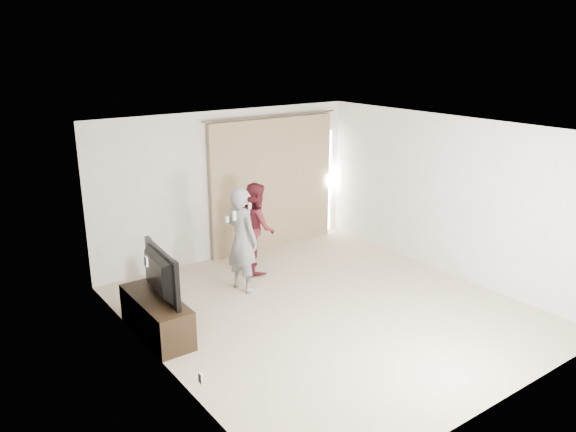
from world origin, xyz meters
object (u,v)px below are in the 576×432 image
at_px(person_man, 242,240).
at_px(person_woman, 256,227).
at_px(tv_console, 157,316).
at_px(tv, 153,274).

distance_m(person_man, person_woman, 0.81).
relative_size(tv_console, person_woman, 0.90).
bearing_deg(tv, tv_console, 0.00).
xyz_separation_m(person_man, person_woman, (0.60, 0.53, -0.06)).
distance_m(tv_console, person_woman, 2.56).
height_order(tv, person_woman, person_woman).
xyz_separation_m(tv_console, person_man, (1.66, 0.56, 0.55)).
distance_m(tv, person_man, 1.76).
relative_size(tv_console, person_man, 0.84).
distance_m(tv, person_woman, 2.52).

